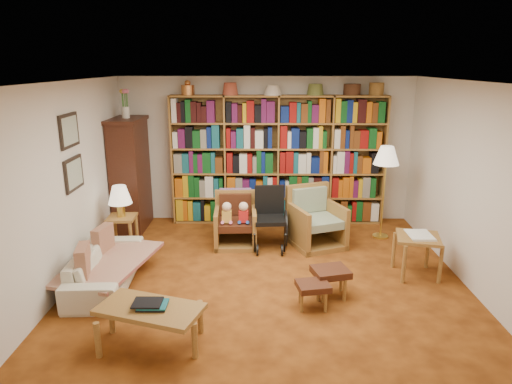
{
  "coord_description": "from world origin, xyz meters",
  "views": [
    {
      "loc": [
        -0.1,
        -5.33,
        2.7
      ],
      "look_at": [
        -0.16,
        0.6,
        1.03
      ],
      "focal_mm": 32.0,
      "sensor_mm": 36.0,
      "label": 1
    }
  ],
  "objects_px": {
    "armchair_leather": "(236,222)",
    "footstool_a": "(313,287)",
    "footstool_b": "(331,274)",
    "coffee_table": "(150,312)",
    "armchair_sage": "(316,222)",
    "side_table_papers": "(418,242)",
    "wheelchair": "(269,220)",
    "floor_lamp": "(386,159)",
    "side_table_lamp": "(122,225)",
    "sofa": "(106,266)"
  },
  "relations": [
    {
      "from": "side_table_papers",
      "to": "footstool_b",
      "type": "height_order",
      "value": "side_table_papers"
    },
    {
      "from": "footstool_b",
      "to": "wheelchair",
      "type": "bearing_deg",
      "value": 114.23
    },
    {
      "from": "sofa",
      "to": "wheelchair",
      "type": "distance_m",
      "value": 2.45
    },
    {
      "from": "side_table_papers",
      "to": "footstool_a",
      "type": "height_order",
      "value": "side_table_papers"
    },
    {
      "from": "footstool_a",
      "to": "footstool_b",
      "type": "bearing_deg",
      "value": 49.35
    },
    {
      "from": "armchair_sage",
      "to": "coffee_table",
      "type": "bearing_deg",
      "value": -125.73
    },
    {
      "from": "footstool_a",
      "to": "coffee_table",
      "type": "distance_m",
      "value": 1.84
    },
    {
      "from": "sofa",
      "to": "side_table_papers",
      "type": "distance_m",
      "value": 4.02
    },
    {
      "from": "footstool_b",
      "to": "coffee_table",
      "type": "relative_size",
      "value": 0.44
    },
    {
      "from": "sofa",
      "to": "footstool_b",
      "type": "distance_m",
      "value": 2.81
    },
    {
      "from": "side_table_lamp",
      "to": "wheelchair",
      "type": "xyz_separation_m",
      "value": [
        2.19,
        0.18,
        0.03
      ]
    },
    {
      "from": "floor_lamp",
      "to": "armchair_leather",
      "type": "bearing_deg",
      "value": -173.32
    },
    {
      "from": "floor_lamp",
      "to": "coffee_table",
      "type": "height_order",
      "value": "floor_lamp"
    },
    {
      "from": "side_table_papers",
      "to": "armchair_sage",
      "type": "bearing_deg",
      "value": 137.08
    },
    {
      "from": "floor_lamp",
      "to": "coffee_table",
      "type": "relative_size",
      "value": 1.33
    },
    {
      "from": "armchair_leather",
      "to": "footstool_b",
      "type": "relative_size",
      "value": 1.67
    },
    {
      "from": "wheelchair",
      "to": "side_table_papers",
      "type": "relative_size",
      "value": 1.44
    },
    {
      "from": "sofa",
      "to": "floor_lamp",
      "type": "relative_size",
      "value": 1.1
    },
    {
      "from": "footstool_a",
      "to": "wheelchair",
      "type": "bearing_deg",
      "value": 104.13
    },
    {
      "from": "sofa",
      "to": "side_table_lamp",
      "type": "distance_m",
      "value": 1.11
    },
    {
      "from": "armchair_sage",
      "to": "side_table_papers",
      "type": "relative_size",
      "value": 1.54
    },
    {
      "from": "armchair_sage",
      "to": "footstool_b",
      "type": "height_order",
      "value": "armchair_sage"
    },
    {
      "from": "sofa",
      "to": "coffee_table",
      "type": "bearing_deg",
      "value": -149.02
    },
    {
      "from": "side_table_papers",
      "to": "floor_lamp",
      "type": "bearing_deg",
      "value": 94.5
    },
    {
      "from": "floor_lamp",
      "to": "footstool_a",
      "type": "xyz_separation_m",
      "value": [
        -1.34,
        -2.22,
        -1.03
      ]
    },
    {
      "from": "footstool_b",
      "to": "armchair_leather",
      "type": "bearing_deg",
      "value": 126.16
    },
    {
      "from": "sofa",
      "to": "side_table_lamp",
      "type": "height_order",
      "value": "side_table_lamp"
    },
    {
      "from": "floor_lamp",
      "to": "footstool_b",
      "type": "height_order",
      "value": "floor_lamp"
    },
    {
      "from": "armchair_sage",
      "to": "side_table_papers",
      "type": "height_order",
      "value": "armchair_sage"
    },
    {
      "from": "sofa",
      "to": "footstool_a",
      "type": "xyz_separation_m",
      "value": [
        2.55,
        -0.56,
        0.01
      ]
    },
    {
      "from": "side_table_papers",
      "to": "footstool_b",
      "type": "relative_size",
      "value": 1.32
    },
    {
      "from": "side_table_lamp",
      "to": "wheelchair",
      "type": "bearing_deg",
      "value": 4.66
    },
    {
      "from": "wheelchair",
      "to": "footstool_b",
      "type": "xyz_separation_m",
      "value": [
        0.7,
        -1.56,
        -0.13
      ]
    },
    {
      "from": "footstool_b",
      "to": "footstool_a",
      "type": "bearing_deg",
      "value": -130.65
    },
    {
      "from": "wheelchair",
      "to": "floor_lamp",
      "type": "relative_size",
      "value": 0.62
    },
    {
      "from": "sofa",
      "to": "armchair_leather",
      "type": "distance_m",
      "value": 2.1
    },
    {
      "from": "floor_lamp",
      "to": "side_table_papers",
      "type": "bearing_deg",
      "value": -85.5
    },
    {
      "from": "armchair_leather",
      "to": "armchair_sage",
      "type": "bearing_deg",
      "value": 0.26
    },
    {
      "from": "side_table_papers",
      "to": "armchair_leather",
      "type": "bearing_deg",
      "value": 155.61
    },
    {
      "from": "footstool_a",
      "to": "armchair_leather",
      "type": "bearing_deg",
      "value": 116.72
    },
    {
      "from": "footstool_b",
      "to": "floor_lamp",
      "type": "bearing_deg",
      "value": 60.42
    },
    {
      "from": "side_table_lamp",
      "to": "armchair_sage",
      "type": "distance_m",
      "value": 2.92
    },
    {
      "from": "coffee_table",
      "to": "wheelchair",
      "type": "bearing_deg",
      "value": 64.73
    },
    {
      "from": "side_table_lamp",
      "to": "side_table_papers",
      "type": "xyz_separation_m",
      "value": [
        4.1,
        -0.81,
        0.07
      ]
    },
    {
      "from": "side_table_papers",
      "to": "coffee_table",
      "type": "relative_size",
      "value": 0.57
    },
    {
      "from": "armchair_sage",
      "to": "floor_lamp",
      "type": "relative_size",
      "value": 0.67
    },
    {
      "from": "armchair_leather",
      "to": "footstool_a",
      "type": "height_order",
      "value": "armchair_leather"
    },
    {
      "from": "wheelchair",
      "to": "footstool_a",
      "type": "relative_size",
      "value": 2.26
    },
    {
      "from": "sofa",
      "to": "coffee_table",
      "type": "height_order",
      "value": "sofa"
    },
    {
      "from": "wheelchair",
      "to": "coffee_table",
      "type": "relative_size",
      "value": 0.83
    }
  ]
}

